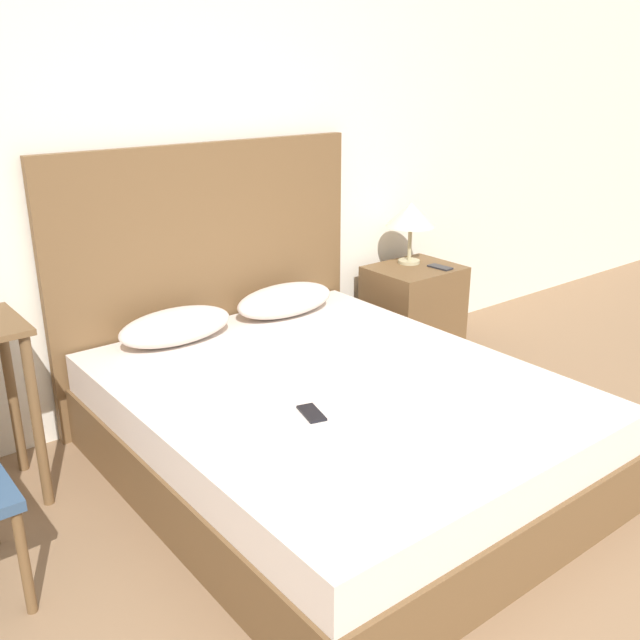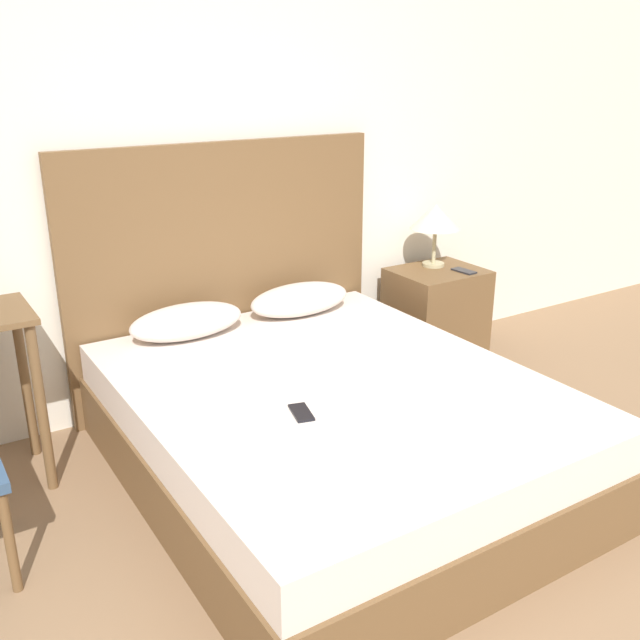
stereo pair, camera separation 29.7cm
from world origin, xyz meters
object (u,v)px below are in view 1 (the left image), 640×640
phone_on_bed (311,413)px  table_lamp (411,216)px  bed (334,429)px  nightstand (413,312)px  phone_on_nightstand (440,267)px

phone_on_bed → table_lamp: table_lamp is taller
bed → phone_on_bed: phone_on_bed is taller
phone_on_bed → bed: bearing=34.9°
phone_on_bed → nightstand: bearing=32.2°
phone_on_bed → phone_on_nightstand: 1.87m
table_lamp → phone_on_bed: bearing=-146.2°
phone_on_bed → nightstand: size_ratio=0.28×
phone_on_bed → phone_on_nightstand: (1.66, 0.86, 0.11)m
bed → table_lamp: table_lamp is taller
bed → phone_on_bed: (-0.27, -0.19, 0.24)m
bed → table_lamp: bearing=33.6°
nightstand → table_lamp: table_lamp is taller
phone_on_bed → phone_on_nightstand: size_ratio=1.05×
bed → phone_on_bed: size_ratio=12.59×
table_lamp → phone_on_nightstand: size_ratio=2.46×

